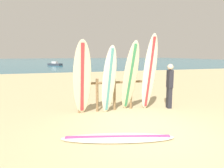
# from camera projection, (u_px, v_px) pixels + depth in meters

# --- Properties ---
(ground_plane) EXTENTS (120.00, 120.00, 0.00)m
(ground_plane) POSITION_uv_depth(u_px,v_px,m) (154.00, 134.00, 5.00)
(ground_plane) COLOR #CCB784
(ocean_water) EXTENTS (120.00, 80.00, 0.01)m
(ocean_water) POSITION_uv_depth(u_px,v_px,m) (59.00, 61.00, 59.90)
(ocean_water) COLOR teal
(ocean_water) RESTS_ON ground
(surfboard_rack) EXTENTS (2.60, 0.09, 1.14)m
(surfboard_rack) POSITION_uv_depth(u_px,v_px,m) (114.00, 91.00, 7.07)
(surfboard_rack) COLOR olive
(surfboard_rack) RESTS_ON ground
(surfboard_leaning_far_left) EXTENTS (0.60, 0.77, 2.41)m
(surfboard_leaning_far_left) POSITION_uv_depth(u_px,v_px,m) (82.00, 79.00, 6.32)
(surfboard_leaning_far_left) COLOR beige
(surfboard_leaning_far_left) RESTS_ON ground
(surfboard_leaning_left) EXTENTS (0.54, 0.69, 2.25)m
(surfboard_leaning_left) POSITION_uv_depth(u_px,v_px,m) (109.00, 80.00, 6.49)
(surfboard_leaning_left) COLOR silver
(surfboard_leaning_left) RESTS_ON ground
(surfboard_leaning_center_left) EXTENTS (0.52, 1.11, 2.40)m
(surfboard_leaning_center_left) POSITION_uv_depth(u_px,v_px,m) (130.00, 77.00, 6.71)
(surfboard_leaning_center_left) COLOR beige
(surfboard_leaning_center_left) RESTS_ON ground
(surfboard_leaning_center) EXTENTS (0.48, 0.64, 2.65)m
(surfboard_leaning_center) POSITION_uv_depth(u_px,v_px,m) (149.00, 73.00, 6.91)
(surfboard_leaning_center) COLOR silver
(surfboard_leaning_center) RESTS_ON ground
(surfboard_lying_on_sand) EXTENTS (2.72, 1.25, 0.08)m
(surfboard_lying_on_sand) POSITION_uv_depth(u_px,v_px,m) (118.00, 138.00, 4.69)
(surfboard_lying_on_sand) COLOR silver
(surfboard_lying_on_sand) RESTS_ON ground
(beachgoer_standing) EXTENTS (0.22, 0.28, 1.62)m
(beachgoer_standing) POSITION_uv_depth(u_px,v_px,m) (170.00, 84.00, 7.30)
(beachgoer_standing) COLOR #26262D
(beachgoer_standing) RESTS_ON ground
(small_boat_offshore) EXTENTS (2.58, 2.51, 0.71)m
(small_boat_offshore) POSITION_uv_depth(u_px,v_px,m) (55.00, 64.00, 35.52)
(small_boat_offshore) COLOR #333842
(small_boat_offshore) RESTS_ON ocean_water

